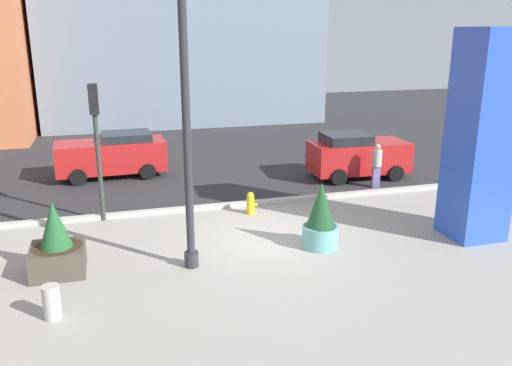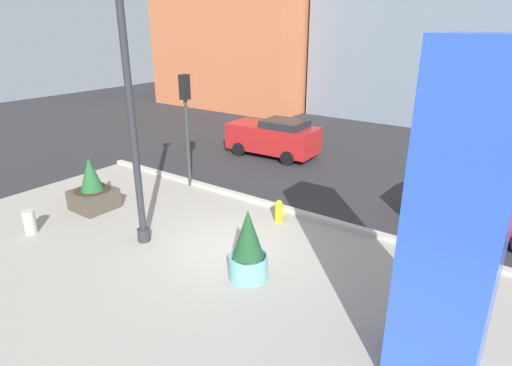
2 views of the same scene
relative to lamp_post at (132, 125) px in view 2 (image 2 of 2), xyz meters
name	(u,v)px [view 2 (image 2 of 2)]	position (x,y,z in m)	size (l,w,h in m)	color
ground_plane	(299,203)	(2.27, 5.12, -3.46)	(60.00, 60.00, 0.00)	#2D2D30
plaza_pavement	(177,280)	(2.27, -0.88, -3.46)	(18.00, 10.00, 0.02)	#9E998E
curb_strip	(286,209)	(2.27, 4.24, -3.38)	(18.00, 0.24, 0.16)	#B7B2A8
lamp_post	(132,125)	(0.00, 0.00, 0.00)	(0.44, 0.44, 7.08)	#2D2D33
art_pillar_blue	(457,225)	(8.18, -0.16, -0.52)	(1.45, 1.45, 5.88)	blue
potted_plant_mid_plaza	(248,248)	(3.62, 0.27, -2.64)	(0.98, 0.98, 1.86)	#6BB2B2
potted_plant_curbside	(93,190)	(-3.22, 0.56, -2.76)	(1.28, 1.28, 1.84)	#4C4238
fire_hydrant	(279,211)	(2.49, 3.42, -3.09)	(0.36, 0.26, 0.75)	gold
concrete_bollard	(30,222)	(-3.18, -1.69, -3.08)	(0.36, 0.36, 0.75)	#B2ADA3
traffic_light_far_side	(186,112)	(-2.14, 4.14, -0.55)	(0.28, 0.42, 4.28)	#333833
car_curb_east	(485,202)	(7.86, 6.56, -2.53)	(3.99, 2.18, 1.83)	red
car_passing_lane	(274,137)	(-1.71, 9.41, -2.53)	(4.39, 2.18, 1.80)	red
pedestrian_by_curb	(477,220)	(7.90, 5.02, -2.51)	(0.42, 0.42, 1.70)	slate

